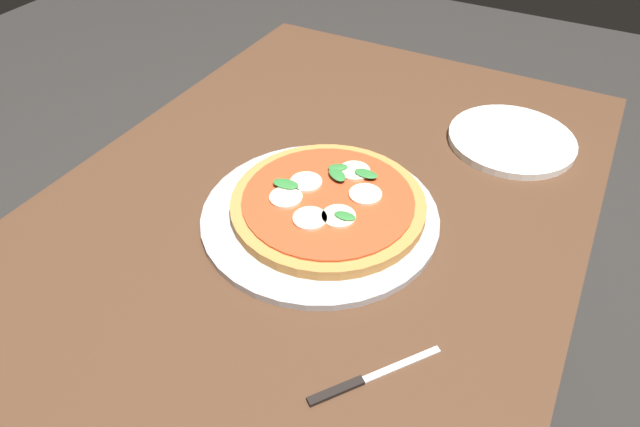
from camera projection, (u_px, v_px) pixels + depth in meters
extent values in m
cube|color=#4C301E|center=(310.00, 217.00, 0.92)|extent=(1.25, 0.84, 0.04)
cube|color=#4C301E|center=(299.00, 168.00, 1.65)|extent=(0.07, 0.07, 0.71)
cube|color=#4C301E|center=(532.00, 244.00, 1.41)|extent=(0.07, 0.07, 0.71)
cylinder|color=#B2B2B7|center=(320.00, 215.00, 0.88)|extent=(0.38, 0.38, 0.01)
cylinder|color=#C6843F|center=(329.00, 203.00, 0.88)|extent=(0.31, 0.31, 0.02)
cylinder|color=#CC4723|center=(329.00, 197.00, 0.88)|extent=(0.27, 0.27, 0.00)
cylinder|color=beige|center=(310.00, 219.00, 0.83)|extent=(0.05, 0.05, 0.00)
cylinder|color=beige|center=(339.00, 217.00, 0.84)|extent=(0.05, 0.05, 0.00)
cylinder|color=beige|center=(365.00, 194.00, 0.88)|extent=(0.05, 0.05, 0.00)
cylinder|color=beige|center=(354.00, 171.00, 0.92)|extent=(0.05, 0.05, 0.00)
cylinder|color=beige|center=(306.00, 182.00, 0.90)|extent=(0.05, 0.05, 0.00)
cylinder|color=beige|center=(286.00, 198.00, 0.87)|extent=(0.05, 0.05, 0.00)
ellipsoid|color=#337F38|center=(366.00, 174.00, 0.91)|extent=(0.02, 0.04, 0.00)
ellipsoid|color=#337F38|center=(338.00, 167.00, 0.92)|extent=(0.03, 0.04, 0.00)
ellipsoid|color=#337F38|center=(286.00, 184.00, 0.89)|extent=(0.03, 0.05, 0.00)
ellipsoid|color=#337F38|center=(345.00, 216.00, 0.83)|extent=(0.02, 0.03, 0.00)
ellipsoid|color=#337F38|center=(337.00, 174.00, 0.91)|extent=(0.04, 0.05, 0.00)
cylinder|color=white|center=(511.00, 140.00, 1.04)|extent=(0.23, 0.23, 0.01)
cube|color=black|center=(336.00, 391.00, 0.65)|extent=(0.06, 0.05, 0.01)
cube|color=silver|center=(402.00, 364.00, 0.68)|extent=(0.09, 0.07, 0.00)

